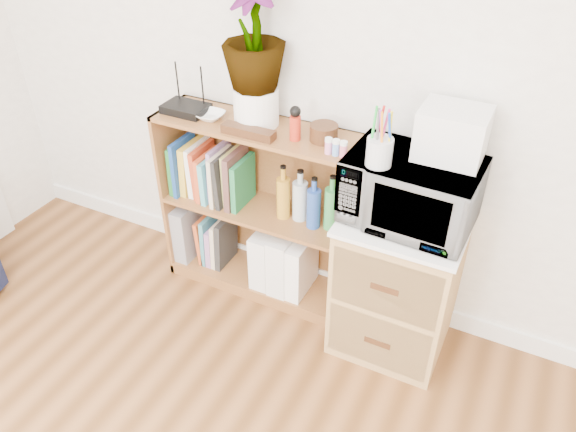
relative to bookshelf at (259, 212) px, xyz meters
The scene contains 21 objects.
skirting_board 0.57m from the bookshelf, 21.80° to the left, with size 4.00×0.02×0.10m, color white.
bookshelf is the anchor object (origin of this frame).
wicker_unit 0.76m from the bookshelf, ahead, with size 0.50×0.45×0.70m, color #9E7542.
microwave 0.85m from the bookshelf, ahead, with size 0.52×0.35×0.29m, color white.
pen_cup 0.88m from the bookshelf, 16.04° to the right, with size 0.10×0.10×0.11m, color silver.
small_appliance 1.07m from the bookshelf, ahead, with size 0.25×0.21×0.20m, color silver.
router 0.62m from the bookshelf, behind, with size 0.21×0.14×0.04m, color black.
white_bowl 0.54m from the bookshelf, behind, with size 0.13×0.13×0.03m, color white.
plant_pot 0.56m from the bookshelf, 114.32° to the left, with size 0.20×0.20×0.17m, color white.
potted_plant 0.89m from the bookshelf, 114.32° to the left, with size 0.27×0.27×0.49m, color #376D2B.
trinket_box 0.51m from the bookshelf, 80.78° to the right, with size 0.25×0.06×0.04m, color #341E0E.
kokeshi_doll 0.57m from the bookshelf, 10.60° to the right, with size 0.05×0.05×0.11m, color #B22715.
wooden_bowl 0.61m from the bookshelf, ahead, with size 0.12×0.12×0.07m, color #3B2110.
paint_jars 0.66m from the bookshelf, 12.01° to the right, with size 0.10×0.04×0.05m, color pink.
file_box 0.51m from the bookshelf, behind, with size 0.10×0.26×0.32m, color gray.
magazine_holder_left 0.25m from the bookshelf, 11.84° to the right, with size 0.10×0.25×0.31m, color white.
magazine_holder_mid 0.29m from the bookshelf, ahead, with size 0.10×0.26×0.33m, color white.
magazine_holder_right 0.34m from the bookshelf, ahead, with size 0.10×0.25×0.31m, color white.
cookbooks 0.31m from the bookshelf, behind, with size 0.40×0.20×0.30m.
liquor_bottles 0.30m from the bookshelf, ahead, with size 0.31×0.07×0.27m.
lower_books 0.38m from the bookshelf, behind, with size 0.17×0.19×0.30m.
Camera 1 is at (0.80, 0.10, 2.09)m, focal length 35.00 mm.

